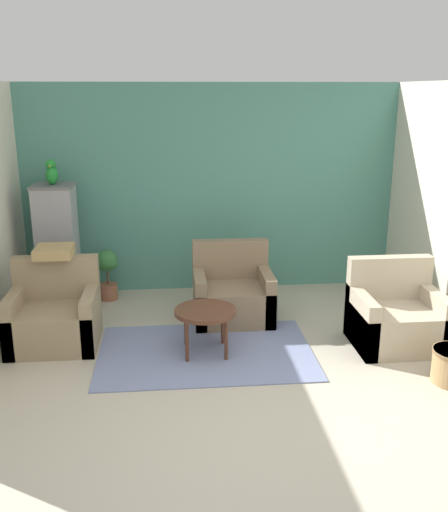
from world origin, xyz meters
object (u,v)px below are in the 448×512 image
object	(u,v)px
armchair_right	(396,318)
potted_plant	(107,270)
parrot	(52,173)
armchair_middle	(232,295)
birdcage	(58,248)
armchair_left	(55,318)
coffee_table	(205,314)

from	to	relation	value
armchair_right	potted_plant	bearing A→B (deg)	152.06
parrot	potted_plant	xyz separation A→B (m)	(0.53, 0.13, -1.20)
armchair_middle	birdcage	world-z (taller)	birdcage
armchair_middle	birdcage	distance (m)	2.11
armchair_left	potted_plant	bearing A→B (deg)	72.38
armchair_middle	potted_plant	xyz separation A→B (m)	(-1.44, 0.77, 0.10)
armchair_right	birdcage	size ratio (longest dim) A/B	0.59
potted_plant	parrot	bearing A→B (deg)	-165.72
parrot	armchair_left	bearing A→B (deg)	-83.23
armchair_right	parrot	world-z (taller)	parrot
armchair_left	armchair_right	distance (m)	3.40
armchair_right	parrot	distance (m)	4.02
armchair_left	birdcage	size ratio (longest dim) A/B	0.59
armchair_middle	potted_plant	world-z (taller)	armchair_middle
armchair_right	armchair_left	bearing A→B (deg)	174.35
armchair_right	parrot	bearing A→B (deg)	157.60
armchair_right	birdcage	world-z (taller)	birdcage
birdcage	potted_plant	world-z (taller)	birdcage
armchair_left	armchair_right	size ratio (longest dim) A/B	1.00
armchair_right	potted_plant	world-z (taller)	armchair_right
coffee_table	parrot	xyz separation A→B (m)	(-1.62, 1.47, 1.17)
coffee_table	birdcage	size ratio (longest dim) A/B	0.41
coffee_table	armchair_middle	distance (m)	0.92
armchair_left	armchair_middle	xyz separation A→B (m)	(1.84, 0.48, 0.00)
armchair_left	birdcage	distance (m)	1.20
coffee_table	armchair_middle	xyz separation A→B (m)	(0.35, 0.84, -0.13)
armchair_left	birdcage	bearing A→B (deg)	96.79
armchair_right	armchair_middle	distance (m)	1.75
coffee_table	potted_plant	xyz separation A→B (m)	(-1.09, 1.60, -0.03)
potted_plant	armchair_middle	bearing A→B (deg)	-28.03
coffee_table	potted_plant	size ratio (longest dim) A/B	0.95
armchair_middle	parrot	size ratio (longest dim) A/B	2.93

